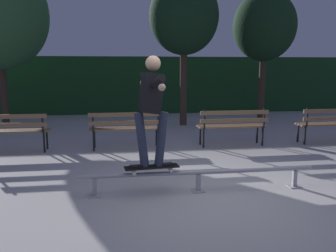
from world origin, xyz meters
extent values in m
plane|color=#ADAAA8|center=(0.00, 0.00, 0.00)|extent=(90.00, 90.00, 0.00)
cube|color=#193D1E|center=(0.00, 9.81, 1.12)|extent=(24.00, 1.20, 2.24)
cylinder|color=#9E9EA3|center=(0.00, 0.28, 0.29)|extent=(3.52, 0.06, 0.06)
cube|color=#9E9EA3|center=(-1.50, 0.28, 0.13)|extent=(0.06, 0.06, 0.26)
cube|color=#9E9EA3|center=(-1.50, 0.28, 0.01)|extent=(0.18, 0.18, 0.01)
cube|color=#9E9EA3|center=(0.00, 0.28, 0.13)|extent=(0.06, 0.06, 0.26)
cube|color=#9E9EA3|center=(0.00, 0.28, 0.01)|extent=(0.18, 0.18, 0.01)
cube|color=#9E9EA3|center=(1.50, 0.28, 0.13)|extent=(0.06, 0.06, 0.26)
cube|color=#9E9EA3|center=(1.50, 0.28, 0.01)|extent=(0.18, 0.18, 0.01)
cube|color=black|center=(-0.68, 0.28, 0.40)|extent=(0.80, 0.29, 0.02)
cube|color=black|center=(-0.68, 0.28, 0.41)|extent=(0.78, 0.27, 0.00)
cube|color=#9E9EA3|center=(-0.42, 0.31, 0.38)|extent=(0.07, 0.17, 0.02)
cube|color=#9E9EA3|center=(-0.95, 0.25, 0.38)|extent=(0.07, 0.17, 0.02)
cylinder|color=beige|center=(-0.41, 0.23, 0.34)|extent=(0.06, 0.04, 0.05)
cylinder|color=beige|center=(-0.43, 0.39, 0.34)|extent=(0.06, 0.04, 0.05)
cylinder|color=beige|center=(-0.94, 0.17, 0.34)|extent=(0.06, 0.04, 0.05)
cylinder|color=beige|center=(-0.96, 0.33, 0.34)|extent=(0.06, 0.04, 0.05)
cube|color=black|center=(-0.50, 0.30, 0.42)|extent=(0.27, 0.13, 0.03)
cube|color=black|center=(-0.86, 0.26, 0.42)|extent=(0.27, 0.13, 0.03)
cylinder|color=#282D42|center=(-0.54, 0.30, 0.80)|extent=(0.22, 0.15, 0.79)
cylinder|color=#282D42|center=(-0.82, 0.27, 0.80)|extent=(0.22, 0.15, 0.79)
cube|color=black|center=(-0.68, 0.28, 1.46)|extent=(0.37, 0.40, 0.57)
cylinder|color=black|center=(-0.64, -0.09, 1.62)|extent=(0.15, 0.61, 0.21)
cylinder|color=black|center=(-0.73, 0.66, 1.62)|extent=(0.15, 0.61, 0.21)
sphere|color=tan|center=(-0.61, -0.37, 1.57)|extent=(0.09, 0.09, 0.09)
sphere|color=tan|center=(-0.76, 0.94, 1.57)|extent=(0.09, 0.09, 0.09)
sphere|color=tan|center=(-0.65, 0.29, 1.86)|extent=(0.21, 0.21, 0.21)
cube|color=black|center=(-2.76, 3.38, 0.22)|extent=(0.04, 0.04, 0.44)
cube|color=black|center=(-2.76, 3.06, 0.22)|extent=(0.04, 0.04, 0.44)
cube|color=black|center=(-2.76, 3.02, 0.66)|extent=(0.04, 0.04, 0.44)
cube|color=brown|center=(-3.46, 3.35, 0.46)|extent=(1.60, 0.11, 0.04)
cube|color=brown|center=(-3.46, 3.21, 0.46)|extent=(1.60, 0.11, 0.04)
cube|color=brown|center=(-3.46, 3.07, 0.46)|extent=(1.60, 0.11, 0.04)
cube|color=brown|center=(-3.46, 3.00, 0.62)|extent=(1.60, 0.05, 0.09)
cube|color=brown|center=(-3.46, 3.00, 0.80)|extent=(1.60, 0.05, 0.09)
cube|color=black|center=(-0.31, 3.38, 0.22)|extent=(0.04, 0.04, 0.44)
cube|color=black|center=(-0.31, 3.06, 0.22)|extent=(0.04, 0.04, 0.44)
cube|color=black|center=(-0.31, 3.02, 0.66)|extent=(0.04, 0.04, 0.44)
cube|color=black|center=(-1.72, 3.36, 0.22)|extent=(0.04, 0.04, 0.44)
cube|color=black|center=(-1.71, 3.04, 0.22)|extent=(0.04, 0.04, 0.44)
cube|color=black|center=(-1.71, 3.00, 0.66)|extent=(0.04, 0.04, 0.44)
cube|color=brown|center=(-1.01, 3.35, 0.46)|extent=(1.60, 0.11, 0.04)
cube|color=brown|center=(-1.01, 3.21, 0.46)|extent=(1.60, 0.11, 0.04)
cube|color=brown|center=(-1.01, 3.07, 0.46)|extent=(1.60, 0.11, 0.04)
cube|color=brown|center=(-1.01, 3.00, 0.62)|extent=(1.60, 0.05, 0.09)
cube|color=brown|center=(-1.01, 3.00, 0.80)|extent=(1.60, 0.05, 0.09)
cube|color=black|center=(2.14, 3.38, 0.22)|extent=(0.04, 0.04, 0.44)
cube|color=black|center=(2.14, 3.06, 0.22)|extent=(0.04, 0.04, 0.44)
cube|color=black|center=(2.14, 3.02, 0.66)|extent=(0.04, 0.04, 0.44)
cube|color=black|center=(0.73, 3.36, 0.22)|extent=(0.04, 0.04, 0.44)
cube|color=black|center=(0.74, 3.04, 0.22)|extent=(0.04, 0.04, 0.44)
cube|color=black|center=(0.74, 3.00, 0.66)|extent=(0.04, 0.04, 0.44)
cube|color=brown|center=(1.44, 3.35, 0.46)|extent=(1.60, 0.11, 0.04)
cube|color=brown|center=(1.44, 3.21, 0.46)|extent=(1.60, 0.11, 0.04)
cube|color=brown|center=(1.44, 3.07, 0.46)|extent=(1.60, 0.11, 0.04)
cube|color=brown|center=(1.44, 3.00, 0.62)|extent=(1.60, 0.05, 0.09)
cube|color=brown|center=(1.44, 3.00, 0.80)|extent=(1.60, 0.05, 0.09)
cube|color=black|center=(3.18, 3.36, 0.22)|extent=(0.04, 0.04, 0.44)
cube|color=black|center=(3.19, 3.04, 0.22)|extent=(0.04, 0.04, 0.44)
cube|color=black|center=(3.19, 3.00, 0.66)|extent=(0.04, 0.04, 0.44)
cube|color=brown|center=(3.89, 3.35, 0.46)|extent=(1.60, 0.11, 0.04)
cube|color=brown|center=(3.89, 3.21, 0.46)|extent=(1.60, 0.11, 0.04)
cube|color=brown|center=(3.89, 3.07, 0.46)|extent=(1.60, 0.11, 0.04)
cube|color=brown|center=(3.89, 3.00, 0.62)|extent=(1.60, 0.05, 0.09)
cube|color=brown|center=(3.89, 3.00, 0.80)|extent=(1.60, 0.05, 0.09)
cylinder|color=#3D2D23|center=(0.85, 6.30, 1.23)|extent=(0.22, 0.22, 2.45)
ellipsoid|color=black|center=(0.85, 6.30, 3.35)|extent=(2.12, 2.12, 2.33)
cylinder|color=#3D2D23|center=(3.73, 7.01, 1.15)|extent=(0.22, 0.22, 2.29)
ellipsoid|color=black|center=(3.73, 7.01, 3.19)|extent=(2.11, 2.11, 2.32)
cylinder|color=#3D2D23|center=(-4.76, 7.04, 1.06)|extent=(0.22, 0.22, 2.12)
camera|label=1|loc=(-1.09, -4.50, 1.79)|focal=37.11mm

